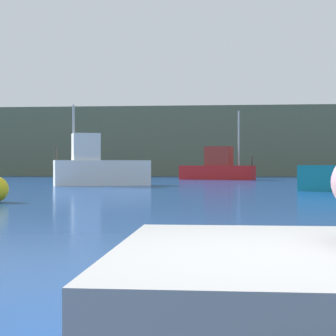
% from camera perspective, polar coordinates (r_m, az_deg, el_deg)
% --- Properties ---
extents(hillside_backdrop, '(140.00, 15.36, 7.04)m').
position_cam_1_polar(hillside_backdrop, '(65.72, 5.60, 2.38)').
color(hillside_backdrop, '#5B664C').
rests_on(hillside_backdrop, ground).
extents(fishing_boat_white, '(5.25, 3.04, 4.31)m').
position_cam_1_polar(fishing_boat_white, '(31.68, -6.75, 0.03)').
color(fishing_boat_white, white).
rests_on(fishing_boat_white, ground).
extents(fishing_boat_red, '(5.90, 3.18, 5.21)m').
position_cam_1_polar(fishing_boat_red, '(44.97, 4.86, 0.03)').
color(fishing_boat_red, red).
rests_on(fishing_boat_red, ground).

